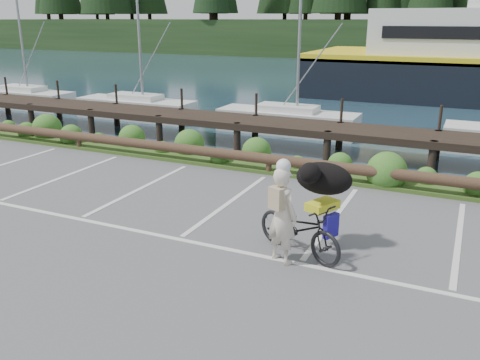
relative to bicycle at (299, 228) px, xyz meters
name	(u,v)px	position (x,y,z in m)	size (l,w,h in m)	color
ground	(188,232)	(-2.43, -0.01, -0.53)	(72.00, 72.00, 0.00)	#515153
harbor_backdrop	(447,47)	(-2.04, 78.46, -0.53)	(170.00, 160.00, 30.00)	#1B3342
vegetation_strip	(277,166)	(-2.43, 5.29, -0.48)	(34.00, 1.60, 0.10)	#3D5B21
log_rail	(269,174)	(-2.43, 4.59, -0.53)	(32.00, 0.30, 0.60)	#443021
bicycle	(299,228)	(0.00, 0.00, 0.00)	(0.70, 2.02, 1.06)	black
cyclist	(282,215)	(-0.20, -0.43, 0.38)	(0.66, 0.43, 1.82)	beige
dog	(324,178)	(0.27, 0.59, 0.85)	(1.10, 0.54, 0.64)	black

